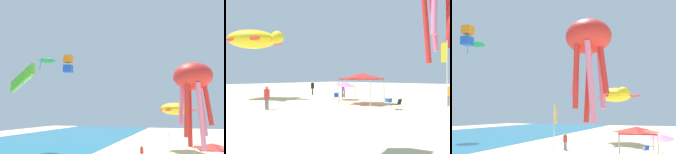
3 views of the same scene
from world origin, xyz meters
TOP-DOWN VIEW (x-y plane):
  - canopy_tent at (-0.50, 1.79)m, footprint 3.52×3.45m
  - beach_umbrella at (3.01, -0.08)m, footprint 2.31×2.28m
  - folding_chair_facing_ocean at (2.89, 1.35)m, footprint 0.81×0.80m
  - banner_flag at (-8.96, 5.53)m, footprint 0.36×0.06m
  - person_watching_sky at (2.41, 9.61)m, footprint 0.47×0.42m
  - kite_box_orange at (-6.66, 15.27)m, footprint 1.02×0.99m
  - kite_delta_green at (6.26, 26.94)m, footprint 4.03×4.03m
  - kite_octopus_red at (-8.07, 3.63)m, footprint 2.89×2.89m
  - kite_turtle_yellow at (11.29, 5.64)m, footprint 6.80×6.76m

SIDE VIEW (x-z plane):
  - folding_chair_facing_ocean at x=2.89m, z-range 0.06..0.88m
  - person_watching_sky at x=2.41m, z-range 0.15..1.94m
  - beach_umbrella at x=3.01m, z-range 0.65..2.78m
  - canopy_tent at x=-0.50m, z-range 1.08..3.83m
  - banner_flag at x=-8.96m, z-range 0.43..4.89m
  - kite_turtle_yellow at x=11.29m, z-range 5.40..7.54m
  - kite_octopus_red at x=-8.07m, z-range 5.09..11.50m
  - kite_box_orange at x=-6.66m, z-range 9.87..11.64m
  - kite_delta_green at x=6.26m, z-range 14.10..16.41m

